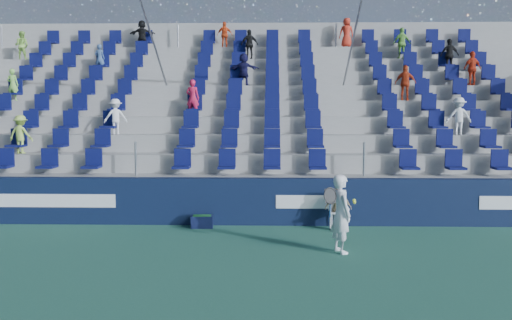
% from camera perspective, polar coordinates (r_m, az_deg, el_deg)
% --- Properties ---
extents(ground, '(70.00, 70.00, 0.00)m').
position_cam_1_polar(ground, '(11.69, -1.39, -9.65)').
color(ground, '#2B6550').
rests_on(ground, ground).
extents(sponsor_wall, '(24.00, 0.32, 1.20)m').
position_cam_1_polar(sponsor_wall, '(14.64, -0.74, -4.16)').
color(sponsor_wall, '#0E1936').
rests_on(sponsor_wall, ground).
extents(grandstand, '(24.00, 8.17, 6.63)m').
position_cam_1_polar(grandstand, '(19.54, -0.13, 2.81)').
color(grandstand, '#999994').
rests_on(grandstand, ground).
extents(tennis_player, '(0.70, 0.70, 1.64)m').
position_cam_1_polar(tennis_player, '(11.97, 8.48, -5.32)').
color(tennis_player, white).
rests_on(tennis_player, ground).
extents(line_judge_chair, '(0.46, 0.47, 0.97)m').
position_cam_1_polar(line_judge_chair, '(14.23, 8.17, -4.68)').
color(line_judge_chair, white).
rests_on(line_judge_chair, ground).
extents(line_judge, '(0.67, 0.33, 1.10)m').
position_cam_1_polar(line_judge, '(14.09, 8.24, -4.80)').
color(line_judge, tan).
rests_on(line_judge, ground).
extents(ball_bin, '(0.56, 0.38, 0.31)m').
position_cam_1_polar(ball_bin, '(14.42, -5.41, -6.08)').
color(ball_bin, '#0F1537').
rests_on(ball_bin, ground).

